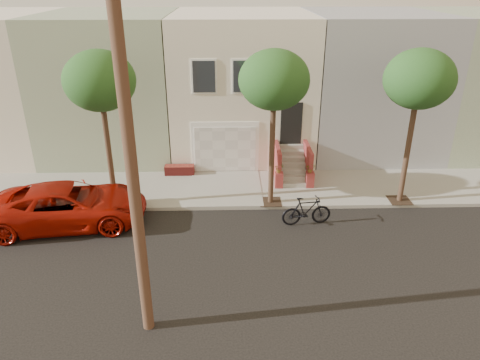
{
  "coord_description": "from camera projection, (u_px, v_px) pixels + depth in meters",
  "views": [
    {
      "loc": [
        -0.72,
        -12.91,
        8.92
      ],
      "look_at": [
        -0.3,
        3.0,
        1.59
      ],
      "focal_mm": 33.66,
      "sensor_mm": 36.0,
      "label": 1
    }
  ],
  "objects": [
    {
      "name": "tree_mid",
      "position": [
        274.0,
        81.0,
        16.84
      ],
      "size": [
        2.7,
        2.57,
        6.3
      ],
      "color": "#2D2116",
      "rests_on": "sidewalk"
    },
    {
      "name": "pickup_truck",
      "position": [
        68.0,
        205.0,
        17.27
      ],
      "size": [
        6.16,
        3.42,
        1.63
      ],
      "primitive_type": "imported",
      "rotation": [
        0.0,
        0.0,
        1.7
      ],
      "color": "#9E1206",
      "rests_on": "ground"
    },
    {
      "name": "sidewalk",
      "position": [
        245.0,
        189.0,
        20.3
      ],
      "size": [
        40.0,
        3.7,
        0.15
      ],
      "primitive_type": "cube",
      "color": "gray",
      "rests_on": "ground"
    },
    {
      "name": "ground",
      "position": [
        251.0,
        258.0,
        15.47
      ],
      "size": [
        90.0,
        90.0,
        0.0
      ],
      "primitive_type": "plane",
      "color": "black",
      "rests_on": "ground"
    },
    {
      "name": "motorcycle",
      "position": [
        307.0,
        211.0,
        17.34
      ],
      "size": [
        2.0,
        0.79,
        1.17
      ],
      "primitive_type": "imported",
      "rotation": [
        0.0,
        0.0,
        1.7
      ],
      "color": "black",
      "rests_on": "ground"
    },
    {
      "name": "tree_left",
      "position": [
        100.0,
        82.0,
        16.69
      ],
      "size": [
        2.7,
        2.57,
        6.3
      ],
      "color": "#2D2116",
      "rests_on": "sidewalk"
    },
    {
      "name": "tree_right",
      "position": [
        419.0,
        80.0,
        16.97
      ],
      "size": [
        2.7,
        2.57,
        6.3
      ],
      "color": "#2D2116",
      "rests_on": "sidewalk"
    },
    {
      "name": "house_row",
      "position": [
        242.0,
        82.0,
        24.11
      ],
      "size": [
        33.1,
        11.7,
        7.0
      ],
      "color": "beige",
      "rests_on": "sidewalk"
    }
  ]
}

